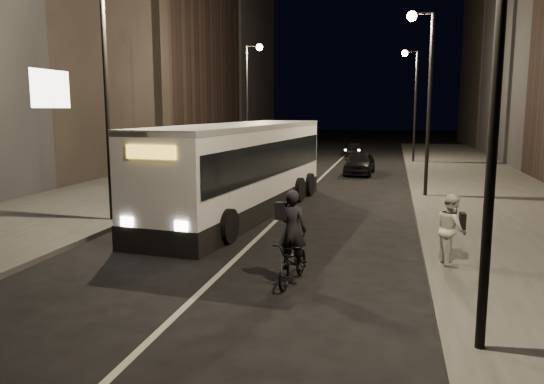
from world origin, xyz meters
The scene contains 15 objects.
ground centered at (0.00, 0.00, 0.00)m, with size 180.00×180.00×0.00m, color black.
sidewalk_right centered at (8.50, 14.00, 0.08)m, with size 7.00×70.00×0.16m, color #383835.
sidewalk_left centered at (-8.50, 14.00, 0.08)m, with size 7.00×70.00×0.16m, color #383835.
building_row_left centered at (-16.00, 28.50, 11.00)m, with size 8.00×61.00×22.00m, color black.
streetlight_right_near centered at (5.33, -4.00, 5.36)m, with size 1.20×0.44×8.12m.
streetlight_right_mid centered at (5.33, 12.00, 5.36)m, with size 1.20×0.44×8.12m.
streetlight_right_far centered at (5.33, 28.00, 5.36)m, with size 1.20×0.44×8.12m.
streetlight_left_near centered at (-5.33, 4.00, 5.36)m, with size 1.20×0.44×8.12m.
streetlight_left_far centered at (-5.33, 22.00, 5.36)m, with size 1.20×0.44×8.12m.
city_bus centered at (-1.60, 6.85, 1.90)m, with size 4.11×13.12×3.48m.
cyclist_on_bicycle centered at (1.91, -1.04, 0.75)m, with size 0.91×2.02×2.25m.
pedestrian_woman centered at (5.60, 0.95, 1.05)m, with size 0.87×0.68×1.79m, color beige.
car_near centered at (2.11, 20.53, 0.72)m, with size 1.70×4.23×1.44m, color black.
car_mid centered at (-2.79, 21.98, 0.64)m, with size 1.36×3.91×1.29m, color #323134.
car_far centered at (0.80, 33.59, 0.57)m, with size 1.61×3.95×1.15m, color black.
Camera 1 is at (4.09, -12.80, 4.06)m, focal length 35.00 mm.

